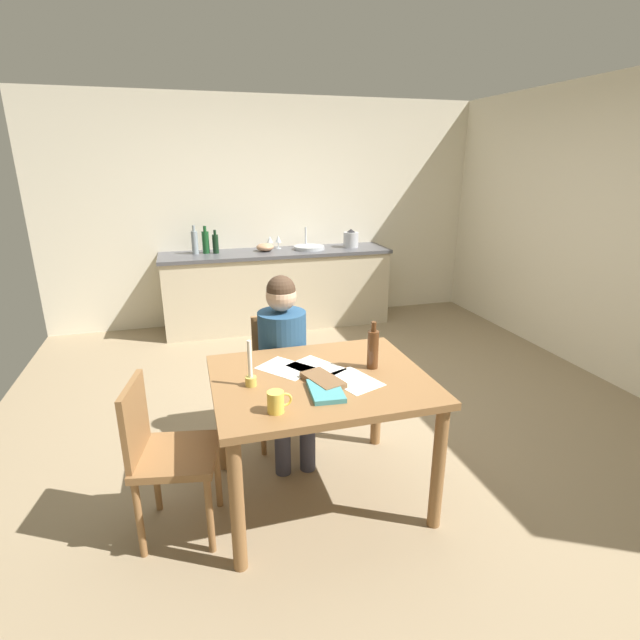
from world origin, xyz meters
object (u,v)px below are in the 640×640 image
Objects in this scene: dining_table at (320,395)px; chair_side_empty at (164,451)px; bottle_vinegar at (206,242)px; wine_glass_near_sink at (278,239)px; coffee_mug at (276,402)px; stovetop_kettle at (351,239)px; sink_unit at (309,247)px; candlestick at (250,373)px; wine_bottle_on_table at (373,349)px; bottle_oil at (195,242)px; bottle_wine_red at (216,243)px; book_magazine at (326,391)px; mixing_bowl at (265,247)px; chair_at_table at (281,372)px; wine_glass_by_kettle at (270,240)px; person_seated at (284,354)px; book_cookery at (323,380)px.

dining_table is 1.34× the size of chair_side_empty.
bottle_vinegar is 0.85m from wine_glass_near_sink.
coffee_mug is 0.39× the size of bottle_vinegar.
sink_unit is at bearing 179.54° from stovetop_kettle.
candlestick is 0.83× the size of bottle_vinegar.
stovetop_kettle is at bearing 62.02° from candlestick.
bottle_oil is (-0.86, 3.15, 0.15)m from wine_bottle_on_table.
bottle_wine_red is (-0.63, 3.13, 0.13)m from wine_bottle_on_table.
wine_glass_near_sink is (0.96, 0.09, -0.03)m from bottle_oil.
mixing_bowl reaches higher than book_magazine.
sink_unit is at bearing 69.97° from candlestick.
bottle_vinegar reaches higher than bottle_wine_red.
chair_side_empty is 2.84× the size of bottle_vinegar.
bottle_oil is 0.96m from wine_glass_near_sink.
chair_side_empty is at bearing -97.44° from bottle_vinegar.
bottle_wine_red reaches higher than wine_glass_near_sink.
chair_at_table reaches higher than dining_table.
dining_table is 5.84× the size of mixing_bowl.
candlestick is at bearing -102.11° from wine_glass_by_kettle.
bottle_vinegar is (-0.34, 2.63, 0.35)m from person_seated.
mixing_bowl is at bearing 85.58° from dining_table.
bottle_vinegar reaches higher than book_cookery.
sink_unit reaches higher than wine_glass_near_sink.
chair_at_table is at bearing -101.13° from wine_glass_near_sink.
candlestick reaches higher than chair_side_empty.
person_seated is 0.92m from coffee_mug.
mixing_bowl is at bearing 91.42° from wine_bottle_on_table.
wine_glass_by_kettle is (0.35, 3.47, 0.23)m from book_magazine.
dining_table is at bearing -103.70° from sink_unit.
bottle_oil reaches higher than wine_bottle_on_table.
sink_unit is 1.08m from bottle_wine_red.
wine_bottle_on_table is 0.77× the size of sink_unit.
mixing_bowl is (0.25, 3.22, 0.17)m from book_cookery.
person_seated is at bearing -91.31° from chair_at_table.
dining_table is 1.35× the size of chair_at_table.
mixing_bowl reaches higher than coffee_mug.
chair_at_table is 2.57m from bottle_oil.
wine_glass_by_kettle reaches higher than book_cookery.
bottle_oil is 0.23m from bottle_wine_red.
bottle_wine_red reaches higher than wine_glass_by_kettle.
bottle_oil reaches higher than chair_side_empty.
bottle_wine_red is at bearing 77.26° from book_cookery.
sink_unit is at bearing 70.78° from chair_at_table.
dining_table is 0.58m from person_seated.
bottle_wine_red reaches higher than book_magazine.
book_magazine is 3.57m from stovetop_kettle.
chair_at_table is at bearing -97.52° from mixing_bowl.
coffee_mug is 0.47× the size of book_cookery.
sink_unit is 1.30m from bottle_oil.
person_seated is 9.95× the size of coffee_mug.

